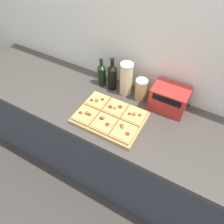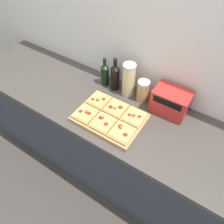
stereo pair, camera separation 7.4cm
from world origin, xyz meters
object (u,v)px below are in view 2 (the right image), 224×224
Objects in this scene: wine_bottle at (115,77)px; grain_jar_short at (143,91)px; toaster_oven at (171,102)px; olive_oil_bottle at (105,74)px; cutting_board at (110,118)px; grain_jar_tall at (129,80)px.

grain_jar_short is at bearing 0.00° from wine_bottle.
olive_oil_bottle is at bearing 179.92° from toaster_oven.
wine_bottle is at bearing -180.00° from grain_jar_short.
wine_bottle reaches higher than cutting_board.
wine_bottle reaches higher than olive_oil_bottle.
olive_oil_bottle is at bearing 180.00° from grain_jar_short.
olive_oil_bottle is 0.22m from grain_jar_tall.
olive_oil_bottle is 0.57m from toaster_oven.
grain_jar_short is (0.35, 0.00, -0.01)m from olive_oil_bottle.
wine_bottle is 0.47m from toaster_oven.
cutting_board is 0.34m from grain_jar_tall.
olive_oil_bottle is 0.88× the size of grain_jar_tall.
grain_jar_short is 0.64× the size of toaster_oven.
cutting_board is at bearing -135.70° from toaster_oven.
cutting_board is at bearing -50.93° from olive_oil_bottle.
toaster_oven is (0.32, 0.31, 0.08)m from cutting_board.
grain_jar_tall is at bearing 0.00° from wine_bottle.
wine_bottle is at bearing 179.90° from toaster_oven.
grain_jar_tall is 0.99× the size of toaster_oven.
grain_jar_tall reaches higher than grain_jar_short.
olive_oil_bottle reaches higher than toaster_oven.
cutting_board is 1.70× the size of wine_bottle.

